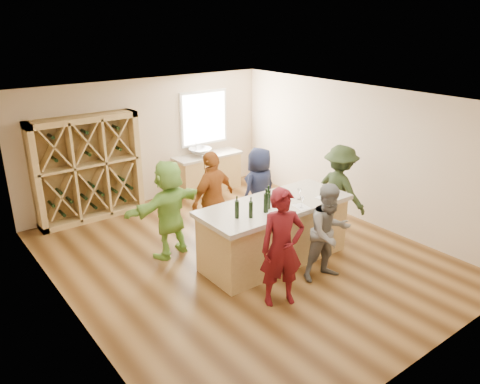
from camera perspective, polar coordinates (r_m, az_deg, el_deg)
floor at (r=8.53m, az=0.28°, el=-8.08°), size 6.00×7.00×0.10m
ceiling at (r=7.57m, az=0.32°, el=11.52°), size 6.00×7.00×0.10m
wall_back at (r=10.84m, az=-11.30°, el=6.12°), size 6.00×0.10×2.80m
wall_front at (r=5.80m, az=22.53°, el=-8.37°), size 6.00×0.10×2.80m
wall_left at (r=6.66m, az=-21.01°, el=-4.31°), size 0.10×7.00×2.80m
wall_right at (r=10.01m, az=14.31°, el=4.66°), size 0.10×7.00×2.80m
window_frame at (r=11.41m, az=-4.44°, el=8.99°), size 1.30×0.06×1.30m
window_pane at (r=11.39m, az=-4.34°, el=8.96°), size 1.18×0.01×1.18m
wine_rack at (r=10.13m, az=-18.05°, el=2.68°), size 2.20×0.45×2.20m
back_counter_base at (r=11.49m, az=-3.94°, el=2.25°), size 1.60×0.58×0.86m
back_counter_top at (r=11.35m, az=-3.99°, el=4.46°), size 1.70×0.62×0.06m
sink at (r=11.21m, az=-4.86°, el=4.88°), size 0.54×0.54×0.19m
faucet at (r=11.34m, az=-5.37°, el=5.35°), size 0.02×0.02×0.30m
tasting_counter_base at (r=8.19m, az=4.20°, el=-5.12°), size 2.60×1.00×1.00m
tasting_counter_top at (r=7.97m, az=4.30°, el=-1.62°), size 2.72×1.12×0.08m
wine_bottle_a at (r=7.30m, az=-0.38°, el=-2.14°), size 0.09×0.09×0.29m
wine_bottle_b at (r=7.32m, az=1.33°, el=-2.18°), size 0.08×0.08×0.27m
wine_bottle_d at (r=7.52m, az=3.19°, el=-1.34°), size 0.10×0.10×0.32m
wine_bottle_e at (r=7.67m, az=3.47°, el=-0.89°), size 0.11×0.11×0.33m
wine_glass_a at (r=7.40m, az=5.06°, el=-2.42°), size 0.07×0.07×0.17m
wine_glass_b at (r=7.78m, az=7.53°, el=-1.27°), size 0.07×0.07×0.19m
wine_glass_d at (r=8.12m, az=7.24°, el=-0.25°), size 0.10×0.10×0.20m
wine_glass_e at (r=8.40m, az=10.10°, el=0.25°), size 0.08×0.08×0.18m
tasting_menu_a at (r=7.50m, az=4.36°, el=-2.76°), size 0.34×0.39×0.00m
tasting_menu_b at (r=7.85m, az=7.49°, el=-1.78°), size 0.26×0.32×0.00m
tasting_menu_c at (r=8.28m, az=10.47°, el=-0.72°), size 0.30×0.36×0.00m
person_near_left at (r=6.85m, az=5.13°, el=-6.79°), size 0.80×0.70×1.82m
person_near_right at (r=7.62m, az=10.80°, el=-4.89°), size 0.86×0.57×1.63m
person_server at (r=9.22m, az=12.03°, el=0.17°), size 0.56×1.17×1.79m
person_far_mid at (r=8.60m, az=-3.30°, el=-0.83°), size 1.17×0.80×1.81m
person_far_right at (r=9.26m, az=2.36°, el=0.36°), size 0.88×0.63×1.68m
person_far_left at (r=8.30m, az=-8.61°, el=-2.02°), size 1.73×0.90×1.77m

